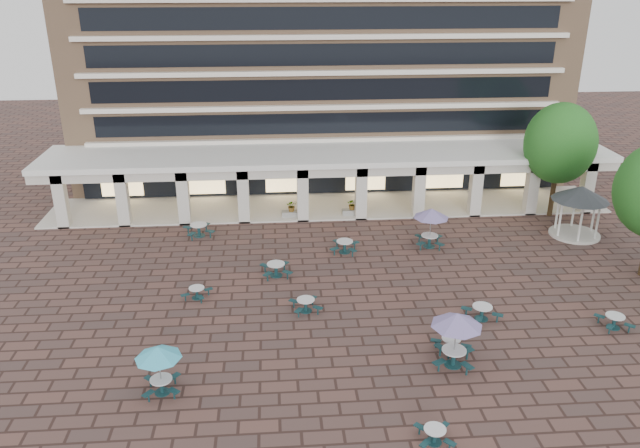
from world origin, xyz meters
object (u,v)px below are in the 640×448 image
Objects in this scene: picnic_table_2 at (435,434)px; picnic_table_4 at (158,354)px; planter_left at (292,210)px; picnic_table_3 at (614,320)px; gazebo at (580,199)px; planter_right at (352,209)px.

picnic_table_4 is (-10.95, 3.89, 1.57)m from picnic_table_2.
planter_left is (6.30, 20.01, -1.38)m from picnic_table_4.
planter_left is at bearing 132.27° from picnic_table_3.
gazebo is (3.41, 11.68, 2.22)m from picnic_table_3.
picnic_table_3 is 12.37m from gazebo.
planter_left is (-4.64, 23.90, 0.20)m from picnic_table_2.
planter_left reaches higher than picnic_table_3.
picnic_table_3 is 0.70× the size of picnic_table_4.
picnic_table_3 is 1.09× the size of planter_right.
picnic_table_2 is at bearing -127.25° from gazebo.
gazebo is at bearing -17.86° from planter_right.
picnic_table_2 is 0.39× the size of gazebo.
planter_left is at bearing 166.10° from gazebo.
gazebo reaches higher than planter_left.
picnic_table_2 is 0.99× the size of planter_right.
picnic_table_3 is 19.97m from planter_right.
picnic_table_4 reaches higher than picnic_table_2.
picnic_table_4 is at bearing -107.49° from planter_left.
picnic_table_2 is 24.35m from planter_left.
planter_right is (-0.19, 23.90, 0.19)m from picnic_table_2.
picnic_table_2 is at bearing -79.01° from planter_left.
planter_left is (-19.21, 4.75, -2.06)m from gazebo.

